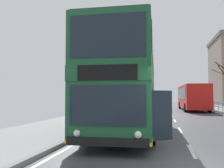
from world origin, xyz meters
TOP-DOWN VIEW (x-y plane):
  - double_decker_bus_main at (-2.51, 6.65)m, footprint 3.36×11.20m
  - background_bus_far_lane at (2.79, 25.50)m, footprint 2.81×10.84m

SIDE VIEW (x-z plane):
  - background_bus_far_lane at x=2.79m, z-range 0.15..3.13m
  - double_decker_bus_main at x=-2.51m, z-range 0.10..4.42m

